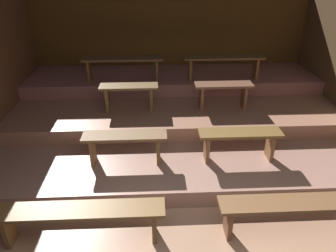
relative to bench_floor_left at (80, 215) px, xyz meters
name	(u,v)px	position (x,y,z in m)	size (l,w,h in m)	color
ground	(179,158)	(1.21, 1.62, -0.39)	(6.49, 5.90, 0.08)	tan
wall_back	(171,46)	(1.21, 4.20, 0.78)	(6.49, 0.06, 2.26)	brown
platform_lower	(176,129)	(1.21, 2.30, -0.23)	(5.69, 3.73, 0.24)	#A67A69
platform_middle	(174,103)	(1.21, 2.91, 0.02)	(5.69, 2.53, 0.24)	#AE785D
platform_upper	(172,80)	(1.21, 3.53, 0.26)	(5.69, 1.28, 0.24)	#B8736C
bench_floor_left	(80,215)	(0.00, 0.00, 0.00)	(1.82, 0.29, 0.44)	brown
bench_floor_right	(300,207)	(2.41, 0.00, 0.00)	(1.82, 0.29, 0.44)	brown
bench_lower_left	(125,141)	(0.41, 1.16, 0.22)	(1.15, 0.29, 0.44)	brown
bench_lower_right	(240,139)	(2.00, 1.16, 0.22)	(1.15, 0.29, 0.44)	brown
bench_middle_left	(129,92)	(0.41, 2.39, 0.46)	(0.98, 0.29, 0.44)	brown
bench_middle_right	(223,90)	(2.01, 2.39, 0.46)	(0.98, 0.29, 0.44)	brown
bench_upper_left	(123,63)	(0.25, 3.19, 0.73)	(1.51, 0.29, 0.44)	brown
bench_upper_right	(224,61)	(2.16, 3.19, 0.73)	(1.51, 0.29, 0.44)	brown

